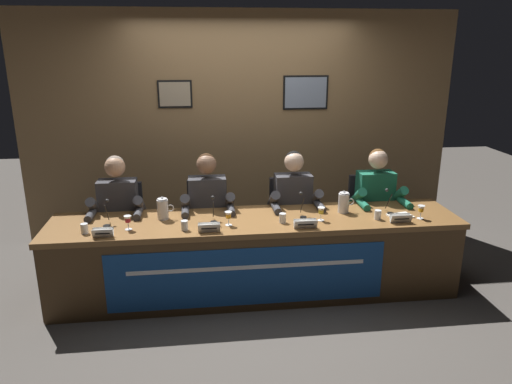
% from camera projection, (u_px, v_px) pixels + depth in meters
% --- Properties ---
extents(ground_plane, '(12.00, 12.00, 0.00)m').
position_uv_depth(ground_plane, '(256.00, 290.00, 4.55)').
color(ground_plane, '#4C4742').
extents(wall_back_panelled, '(4.89, 0.14, 2.60)m').
position_uv_depth(wall_back_panelled, '(241.00, 129.00, 5.51)').
color(wall_back_panelled, '#937047').
rests_on(wall_back_panelled, ground_plane).
extents(conference_table, '(3.69, 0.75, 0.73)m').
position_uv_depth(conference_table, '(257.00, 247.00, 4.29)').
color(conference_table, brown).
rests_on(conference_table, ground_plane).
extents(chair_far_left, '(0.44, 0.45, 0.91)m').
position_uv_depth(chair_far_left, '(123.00, 231.00, 4.80)').
color(chair_far_left, black).
rests_on(chair_far_left, ground_plane).
extents(panelist_far_left, '(0.51, 0.48, 1.24)m').
position_uv_depth(panelist_far_left, '(118.00, 211.00, 4.53)').
color(panelist_far_left, black).
rests_on(panelist_far_left, ground_plane).
extents(nameplate_far_left, '(0.17, 0.06, 0.08)m').
position_uv_depth(nameplate_far_left, '(103.00, 233.00, 3.90)').
color(nameplate_far_left, white).
rests_on(nameplate_far_left, conference_table).
extents(juice_glass_far_left, '(0.06, 0.06, 0.12)m').
position_uv_depth(juice_glass_far_left, '(128.00, 220.00, 4.05)').
color(juice_glass_far_left, white).
rests_on(juice_glass_far_left, conference_table).
extents(water_cup_far_left, '(0.06, 0.06, 0.08)m').
position_uv_depth(water_cup_far_left, '(84.00, 229.00, 3.98)').
color(water_cup_far_left, silver).
rests_on(water_cup_far_left, conference_table).
extents(microphone_far_left, '(0.06, 0.17, 0.22)m').
position_uv_depth(microphone_far_left, '(107.00, 218.00, 4.14)').
color(microphone_far_left, black).
rests_on(microphone_far_left, conference_table).
extents(chair_center_left, '(0.44, 0.45, 0.91)m').
position_uv_depth(chair_center_left, '(208.00, 227.00, 4.89)').
color(chair_center_left, black).
rests_on(chair_center_left, ground_plane).
extents(panelist_center_left, '(0.51, 0.48, 1.24)m').
position_uv_depth(panelist_center_left, '(208.00, 208.00, 4.62)').
color(panelist_center_left, black).
rests_on(panelist_center_left, ground_plane).
extents(nameplate_center_left, '(0.18, 0.06, 0.08)m').
position_uv_depth(nameplate_center_left, '(209.00, 228.00, 4.01)').
color(nameplate_center_left, white).
rests_on(nameplate_center_left, conference_table).
extents(juice_glass_center_left, '(0.06, 0.06, 0.12)m').
position_uv_depth(juice_glass_center_left, '(228.00, 216.00, 4.15)').
color(juice_glass_center_left, white).
rests_on(juice_glass_center_left, conference_table).
extents(water_cup_center_left, '(0.06, 0.06, 0.08)m').
position_uv_depth(water_cup_center_left, '(185.00, 226.00, 4.05)').
color(water_cup_center_left, silver).
rests_on(water_cup_center_left, conference_table).
extents(microphone_center_left, '(0.06, 0.17, 0.22)m').
position_uv_depth(microphone_center_left, '(213.00, 214.00, 4.23)').
color(microphone_center_left, black).
rests_on(microphone_center_left, conference_table).
extents(chair_center_right, '(0.44, 0.45, 0.91)m').
position_uv_depth(chair_center_right, '(290.00, 223.00, 4.99)').
color(chair_center_right, black).
rests_on(chair_center_right, ground_plane).
extents(panelist_center_right, '(0.51, 0.48, 1.24)m').
position_uv_depth(panelist_center_right, '(294.00, 204.00, 4.72)').
color(panelist_center_right, black).
rests_on(panelist_center_right, ground_plane).
extents(nameplate_center_right, '(0.20, 0.06, 0.08)m').
position_uv_depth(nameplate_center_right, '(306.00, 224.00, 4.09)').
color(nameplate_center_right, white).
rests_on(nameplate_center_right, conference_table).
extents(juice_glass_center_right, '(0.06, 0.06, 0.12)m').
position_uv_depth(juice_glass_center_right, '(321.00, 211.00, 4.26)').
color(juice_glass_center_right, white).
rests_on(juice_glass_center_right, conference_table).
extents(water_cup_center_right, '(0.06, 0.06, 0.08)m').
position_uv_depth(water_cup_center_right, '(283.00, 219.00, 4.22)').
color(water_cup_center_right, silver).
rests_on(water_cup_center_right, conference_table).
extents(microphone_center_right, '(0.06, 0.17, 0.22)m').
position_uv_depth(microphone_center_right, '(303.00, 209.00, 4.34)').
color(microphone_center_right, black).
rests_on(microphone_center_right, conference_table).
extents(chair_far_right, '(0.44, 0.45, 0.91)m').
position_uv_depth(chair_far_right, '(369.00, 220.00, 5.09)').
color(chair_far_right, black).
rests_on(chair_far_right, ground_plane).
extents(panelist_far_right, '(0.51, 0.48, 1.24)m').
position_uv_depth(panelist_far_right, '(377.00, 201.00, 4.82)').
color(panelist_far_right, black).
rests_on(panelist_far_right, ground_plane).
extents(nameplate_far_right, '(0.19, 0.06, 0.08)m').
position_uv_depth(nameplate_far_right, '(401.00, 218.00, 4.22)').
color(nameplate_far_right, white).
rests_on(nameplate_far_right, conference_table).
extents(juice_glass_far_right, '(0.06, 0.06, 0.12)m').
position_uv_depth(juice_glass_far_right, '(421.00, 210.00, 4.30)').
color(juice_glass_far_right, white).
rests_on(juice_glass_far_right, conference_table).
extents(water_cup_far_right, '(0.06, 0.06, 0.08)m').
position_uv_depth(water_cup_far_right, '(378.00, 215.00, 4.30)').
color(water_cup_far_right, silver).
rests_on(water_cup_far_right, conference_table).
extents(microphone_far_right, '(0.06, 0.17, 0.22)m').
position_uv_depth(microphone_far_right, '(389.00, 206.00, 4.44)').
color(microphone_far_right, black).
rests_on(microphone_far_right, conference_table).
extents(water_pitcher_left_side, '(0.15, 0.10, 0.21)m').
position_uv_depth(water_pitcher_left_side, '(163.00, 209.00, 4.29)').
color(water_pitcher_left_side, silver).
rests_on(water_pitcher_left_side, conference_table).
extents(water_pitcher_right_side, '(0.15, 0.10, 0.21)m').
position_uv_depth(water_pitcher_right_side, '(344.00, 203.00, 4.47)').
color(water_pitcher_right_side, silver).
rests_on(water_pitcher_right_side, conference_table).
extents(document_stack_far_right, '(0.23, 0.18, 0.01)m').
position_uv_depth(document_stack_far_right, '(400.00, 216.00, 4.38)').
color(document_stack_far_right, white).
rests_on(document_stack_far_right, conference_table).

